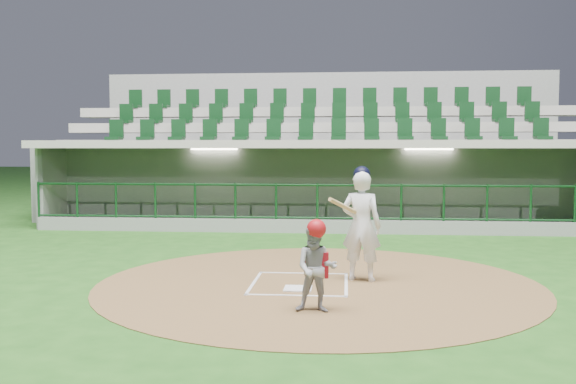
# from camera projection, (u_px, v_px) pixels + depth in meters

# --- Properties ---
(ground) EXTENTS (120.00, 120.00, 0.00)m
(ground) POSITION_uv_depth(u_px,v_px,m) (301.00, 281.00, 10.69)
(ground) COLOR #1D4E16
(ground) RESTS_ON ground
(dirt_circle) EXTENTS (7.20, 7.20, 0.01)m
(dirt_circle) POSITION_uv_depth(u_px,v_px,m) (319.00, 283.00, 10.47)
(dirt_circle) COLOR brown
(dirt_circle) RESTS_ON ground
(home_plate) EXTENTS (0.43, 0.43, 0.02)m
(home_plate) POSITION_uv_depth(u_px,v_px,m) (298.00, 289.00, 9.99)
(home_plate) COLOR white
(home_plate) RESTS_ON dirt_circle
(batter_box_chalk) EXTENTS (1.55, 1.80, 0.01)m
(batter_box_chalk) POSITION_uv_depth(u_px,v_px,m) (300.00, 283.00, 10.39)
(batter_box_chalk) COLOR white
(batter_box_chalk) RESTS_ON ground
(dugout_structure) EXTENTS (16.40, 3.70, 3.00)m
(dugout_structure) POSITION_uv_depth(u_px,v_px,m) (326.00, 191.00, 18.39)
(dugout_structure) COLOR gray
(dugout_structure) RESTS_ON ground
(seating_deck) EXTENTS (17.00, 6.72, 5.15)m
(seating_deck) POSITION_uv_depth(u_px,v_px,m) (324.00, 171.00, 21.43)
(seating_deck) COLOR slate
(seating_deck) RESTS_ON ground
(batter) EXTENTS (0.92, 0.94, 1.90)m
(batter) POSITION_uv_depth(u_px,v_px,m) (361.00, 224.00, 10.59)
(batter) COLOR white
(batter) RESTS_ON dirt_circle
(catcher) EXTENTS (0.58, 0.46, 1.25)m
(catcher) POSITION_uv_depth(u_px,v_px,m) (316.00, 266.00, 8.59)
(catcher) COLOR #9A9A9F
(catcher) RESTS_ON dirt_circle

